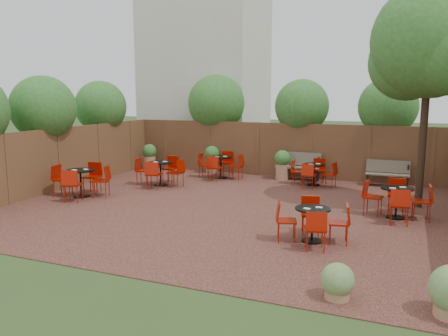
% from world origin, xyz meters
% --- Properties ---
extents(ground, '(80.00, 80.00, 0.00)m').
position_xyz_m(ground, '(0.00, 0.00, 0.00)').
color(ground, '#354F23').
rests_on(ground, ground).
extents(courtyard_paving, '(12.00, 10.00, 0.02)m').
position_xyz_m(courtyard_paving, '(0.00, 0.00, 0.01)').
color(courtyard_paving, '#371916').
rests_on(courtyard_paving, ground).
extents(fence_back, '(12.00, 0.08, 2.00)m').
position_xyz_m(fence_back, '(0.00, 5.00, 1.00)').
color(fence_back, brown).
rests_on(fence_back, ground).
extents(fence_left, '(0.08, 10.00, 2.00)m').
position_xyz_m(fence_left, '(-6.00, 0.00, 1.00)').
color(fence_left, brown).
rests_on(fence_left, ground).
extents(neighbour_building, '(5.00, 4.00, 8.00)m').
position_xyz_m(neighbour_building, '(-4.50, 8.00, 4.00)').
color(neighbour_building, beige).
rests_on(neighbour_building, ground).
extents(overhang_foliage, '(15.58, 10.39, 2.46)m').
position_xyz_m(overhang_foliage, '(-1.00, 2.77, 2.65)').
color(overhang_foliage, '#2D6922').
rests_on(overhang_foliage, ground).
extents(courtyard_tree, '(3.03, 2.98, 5.90)m').
position_xyz_m(courtyard_tree, '(4.57, 2.01, 4.25)').
color(courtyard_tree, black).
rests_on(courtyard_tree, courtyard_paving).
extents(park_bench_left, '(1.57, 0.51, 0.97)m').
position_xyz_m(park_bench_left, '(0.64, 4.63, 0.52)').
color(park_bench_left, brown).
rests_on(park_bench_left, courtyard_paving).
extents(park_bench_right, '(1.40, 0.47, 0.86)m').
position_xyz_m(park_bench_right, '(3.66, 4.62, 0.46)').
color(park_bench_right, brown).
rests_on(park_bench_right, courtyard_paving).
extents(bistro_tables, '(10.43, 7.38, 0.94)m').
position_xyz_m(bistro_tables, '(-0.72, 1.25, 0.47)').
color(bistro_tables, black).
rests_on(bistro_tables, courtyard_paving).
extents(planters, '(11.58, 4.25, 1.08)m').
position_xyz_m(planters, '(-0.41, 3.57, 0.59)').
color(planters, '#A37351').
rests_on(planters, courtyard_paving).
extents(low_shrubs, '(2.85, 2.87, 0.74)m').
position_xyz_m(low_shrubs, '(4.76, -3.92, 0.34)').
color(low_shrubs, '#A37351').
rests_on(low_shrubs, courtyard_paving).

